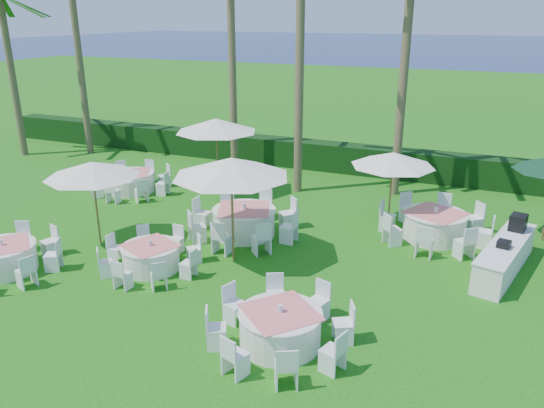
% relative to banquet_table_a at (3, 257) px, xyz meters
% --- Properties ---
extents(ground, '(120.00, 120.00, 0.00)m').
position_rel_banquet_table_a_xyz_m(ground, '(4.45, 0.94, -0.40)').
color(ground, '#1D6110').
rests_on(ground, ground).
extents(hedge, '(34.00, 1.00, 1.20)m').
position_rel_banquet_table_a_xyz_m(hedge, '(4.45, 12.94, 0.20)').
color(hedge, black).
rests_on(hedge, ground).
extents(ocean, '(260.00, 260.00, 0.00)m').
position_rel_banquet_table_a_xyz_m(ocean, '(4.45, 102.94, -0.40)').
color(ocean, '#061A45').
rests_on(ocean, ground).
extents(banquet_table_a, '(2.98, 2.98, 0.92)m').
position_rel_banquet_table_a_xyz_m(banquet_table_a, '(0.00, 0.00, 0.00)').
color(banquet_table_a, white).
rests_on(banquet_table_a, ground).
extents(banquet_table_b, '(2.75, 2.75, 0.85)m').
position_rel_banquet_table_a_xyz_m(banquet_table_b, '(3.59, 1.65, -0.03)').
color(banquet_table_b, white).
rests_on(banquet_table_b, ground).
extents(banquet_table_c, '(3.05, 3.05, 0.94)m').
position_rel_banquet_table_a_xyz_m(banquet_table_c, '(8.14, -0.24, 0.01)').
color(banquet_table_c, white).
rests_on(banquet_table_c, ground).
extents(banquet_table_d, '(3.11, 3.11, 0.94)m').
position_rel_banquet_table_a_xyz_m(banquet_table_d, '(-1.01, 6.93, 0.01)').
color(banquet_table_d, white).
rests_on(banquet_table_d, ground).
extents(banquet_table_e, '(3.46, 3.46, 1.04)m').
position_rel_banquet_table_a_xyz_m(banquet_table_e, '(4.89, 4.77, 0.06)').
color(banquet_table_e, white).
rests_on(banquet_table_e, ground).
extents(banquet_table_f, '(3.40, 3.40, 1.02)m').
position_rel_banquet_table_a_xyz_m(banquet_table_f, '(10.42, 6.79, 0.05)').
color(banquet_table_f, white).
rests_on(banquet_table_f, ground).
extents(umbrella_a, '(2.74, 2.74, 2.57)m').
position_rel_banquet_table_a_xyz_m(umbrella_a, '(1.17, 2.45, 1.94)').
color(umbrella_a, brown).
rests_on(umbrella_a, ground).
extents(umbrella_b, '(3.22, 3.22, 2.97)m').
position_rel_banquet_table_a_xyz_m(umbrella_b, '(5.38, 3.05, 2.31)').
color(umbrella_b, brown).
rests_on(umbrella_b, ground).
extents(umbrella_c, '(3.09, 3.09, 2.89)m').
position_rel_banquet_table_a_xyz_m(umbrella_c, '(2.12, 8.21, 2.23)').
color(umbrella_c, brown).
rests_on(umbrella_c, ground).
extents(umbrella_d, '(2.65, 2.65, 2.52)m').
position_rel_banquet_table_a_xyz_m(umbrella_d, '(8.95, 7.12, 1.90)').
color(umbrella_d, brown).
rests_on(umbrella_d, ground).
extents(buffet_table, '(1.61, 3.75, 1.31)m').
position_rel_banquet_table_a_xyz_m(buffet_table, '(12.45, 5.23, 0.06)').
color(buffet_table, white).
rests_on(buffet_table, ground).
extents(palm_a, '(4.12, 4.40, 9.00)m').
position_rel_banquet_table_a_xyz_m(palm_a, '(-6.75, 11.21, 4.56)').
color(palm_a, brown).
rests_on(palm_a, ground).
extents(palm_b, '(4.36, 4.27, 10.24)m').
position_rel_banquet_table_a_xyz_m(palm_b, '(1.22, 11.44, 5.19)').
color(palm_b, brown).
rests_on(palm_b, ground).
extents(palm_c, '(4.40, 4.17, 10.27)m').
position_rel_banquet_table_a_xyz_m(palm_c, '(4.92, 9.56, 5.20)').
color(palm_c, brown).
rests_on(palm_c, ground).
extents(palm_d, '(4.39, 4.20, 8.72)m').
position_rel_banquet_table_a_xyz_m(palm_d, '(8.49, 10.67, 4.41)').
color(palm_d, brown).
rests_on(palm_d, ground).
extents(palm_f, '(4.40, 4.17, 7.40)m').
position_rel_banquet_table_a_xyz_m(palm_f, '(-9.49, 9.66, 3.74)').
color(palm_f, brown).
rests_on(palm_f, ground).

